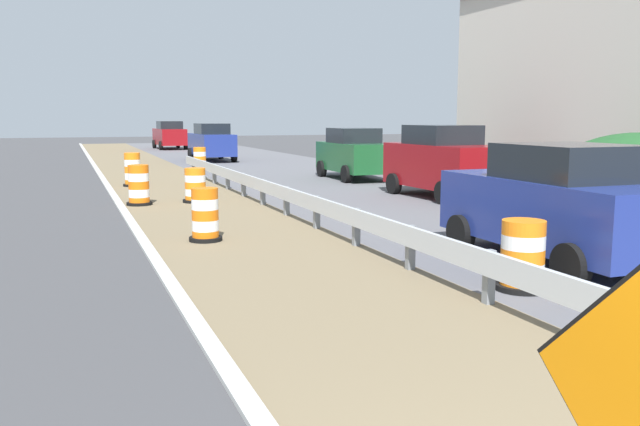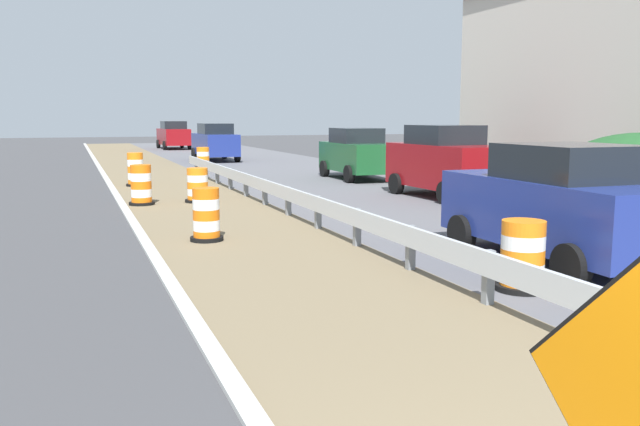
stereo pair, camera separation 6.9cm
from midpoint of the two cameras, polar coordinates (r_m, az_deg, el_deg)
name	(u,v)px [view 1 (the left image)]	position (r m, az deg, el deg)	size (l,w,h in m)	color
traffic_barrel_nearest	(523,259)	(9.52, 16.80, -3.79)	(0.74, 0.74, 0.97)	orange
traffic_barrel_close	(205,217)	(12.88, -9.99, -0.36)	(0.64, 0.64, 1.02)	orange
traffic_barrel_mid	(139,187)	(18.53, -15.40, 2.17)	(0.68, 0.68, 1.09)	orange
traffic_barrel_far	(195,187)	(18.79, -10.76, 2.21)	(0.72, 0.72, 0.96)	orange
traffic_barrel_farther	(133,171)	(23.64, -15.88, 3.48)	(0.66, 0.66, 1.15)	orange
traffic_barrel_farthest	(200,159)	(30.55, -10.35, 4.55)	(0.70, 0.70, 1.00)	orange
car_lead_near_lane	(561,204)	(11.39, 19.84, 0.75)	(2.18, 4.31, 1.94)	navy
car_trailing_near_lane	(355,154)	(25.46, 2.92, 5.12)	(2.06, 4.06, 1.94)	#195128
car_lead_far_lane	(169,135)	(50.42, -12.85, 6.54)	(2.08, 4.66, 2.04)	maroon
car_mid_far_lane	(444,161)	(19.90, 10.51, 4.37)	(2.18, 4.19, 2.12)	maroon
car_trailing_far_lane	(211,142)	(36.48, -9.36, 6.03)	(1.96, 4.65, 2.01)	navy
bush_roadside	(638,180)	(15.74, 25.53, 2.56)	(3.57, 3.57, 2.04)	#1E4C23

